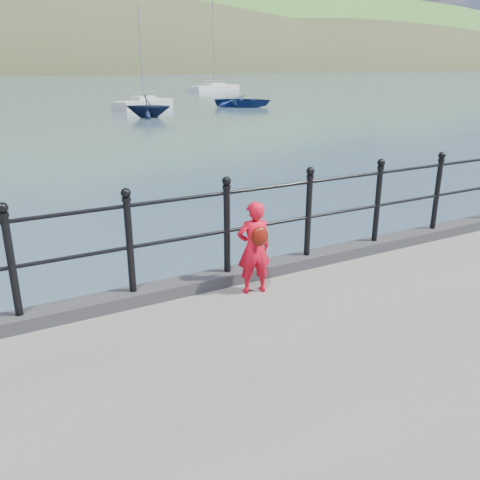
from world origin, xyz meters
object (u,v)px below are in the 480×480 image
child (254,247)px  sailboat_far (214,88)px  launch_blue (243,101)px  launch_navy (148,106)px  sailboat_near (144,105)px  railing (180,227)px

child → sailboat_far: bearing=-104.4°
launch_blue → launch_navy: size_ratio=1.61×
launch_navy → child: bearing=-166.9°
sailboat_far → sailboat_near: (-16.83, -21.80, -0.00)m
launch_blue → launch_navy: bearing=157.7°
launch_navy → sailboat_near: bearing=13.9°
railing → launch_blue: 38.86m
railing → sailboat_far: sailboat_far is taller
launch_blue → sailboat_near: (-8.04, 2.10, -0.15)m
railing → launch_navy: size_ratio=6.14×
railing → launch_navy: 30.58m
child → launch_blue: child is taller
sailboat_far → launch_blue: bearing=-133.1°
launch_navy → sailboat_near: (1.88, 6.69, -0.44)m
launch_navy → sailboat_far: sailboat_far is taller
child → sailboat_far: sailboat_far is taller
sailboat_far → sailboat_near: sailboat_far is taller
child → sailboat_near: size_ratio=0.14×
launch_navy → sailboat_far: 34.09m
launch_blue → sailboat_far: (8.79, 23.90, -0.15)m
launch_blue → sailboat_far: size_ratio=0.42×
sailboat_far → child: bearing=-138.3°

